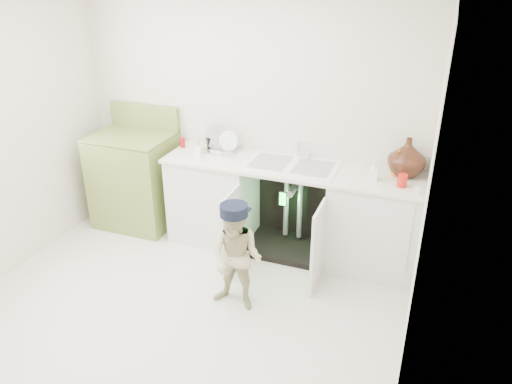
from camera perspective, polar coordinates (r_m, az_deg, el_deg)
ground at (r=4.30m, az=-8.35°, el=-13.01°), size 3.50×3.50×0.00m
room_shell at (r=3.66m, az=-9.57°, el=2.52°), size 6.00×5.50×1.26m
counter_run at (r=4.79m, az=4.37°, el=-1.66°), size 2.44×1.02×1.24m
avocado_stove at (r=5.44m, az=-13.58°, el=1.52°), size 0.80×0.65×1.25m
repair_worker at (r=4.02m, az=-2.22°, el=-7.47°), size 0.46×0.85×0.93m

